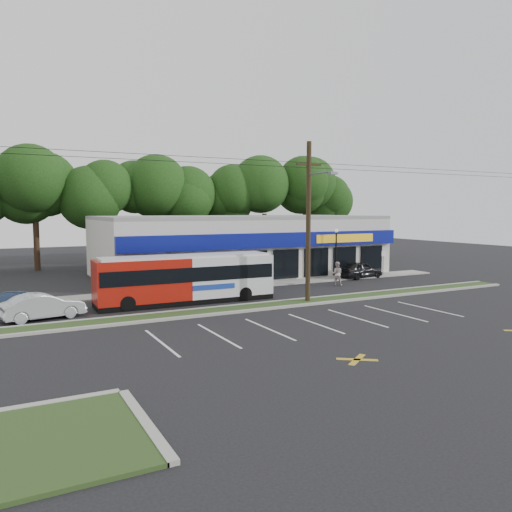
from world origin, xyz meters
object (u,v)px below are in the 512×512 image
at_px(utility_pole, 307,216).
at_px(sign_post, 383,259).
at_px(car_silver, 43,306).
at_px(metrobus, 186,278).
at_px(car_blue, 22,303).
at_px(car_dark, 360,270).
at_px(lamp_post, 336,248).
at_px(pedestrian_b, 337,274).
at_px(pedestrian_a, 241,276).

height_order(utility_pole, sign_post, utility_pole).
distance_m(sign_post, car_silver, 28.64).
distance_m(utility_pole, metrobus, 8.41).
bearing_deg(car_silver, utility_pole, -111.61).
bearing_deg(metrobus, car_blue, 175.43).
bearing_deg(metrobus, car_silver, -172.25).
bearing_deg(car_dark, lamp_post, 75.21).
relative_size(utility_pole, lamp_post, 11.76).
distance_m(metrobus, car_dark, 17.59).
bearing_deg(utility_pole, sign_post, 30.15).
distance_m(sign_post, pedestrian_b, 7.49).
bearing_deg(pedestrian_a, car_silver, 13.15).
relative_size(car_silver, car_blue, 0.95).
relative_size(car_blue, pedestrian_b, 2.42).
bearing_deg(sign_post, utility_pole, -149.85).
xyz_separation_m(metrobus, car_dark, (17.11, 4.00, -0.87)).
distance_m(sign_post, car_dark, 2.77).
height_order(utility_pole, metrobus, utility_pole).
xyz_separation_m(metrobus, pedestrian_b, (12.76, 1.50, -0.67)).
height_order(metrobus, pedestrian_b, metrobus).
bearing_deg(lamp_post, pedestrian_a, -178.09).
bearing_deg(metrobus, car_dark, 14.14).
bearing_deg(utility_pole, pedestrian_a, 96.27).
height_order(utility_pole, lamp_post, utility_pole).
height_order(utility_pole, car_silver, utility_pole).
bearing_deg(lamp_post, car_silver, -167.12).
height_order(lamp_post, pedestrian_a, lamp_post).
xyz_separation_m(lamp_post, pedestrian_b, (-2.00, -2.80, -1.75)).
relative_size(lamp_post, car_blue, 0.95).
bearing_deg(car_silver, car_dark, -90.79).
distance_m(metrobus, pedestrian_b, 12.86).
relative_size(sign_post, pedestrian_a, 1.26).
xyz_separation_m(car_dark, car_silver, (-25.53, -5.00, -0.02)).
relative_size(car_dark, pedestrian_b, 2.31).
height_order(utility_pole, car_blue, utility_pole).
bearing_deg(car_dark, car_blue, 89.14).
xyz_separation_m(lamp_post, car_dark, (2.35, -0.30, -1.95)).
bearing_deg(car_dark, pedestrian_a, 82.47).
height_order(metrobus, car_dark, metrobus).
bearing_deg(pedestrian_b, sign_post, -126.81).
bearing_deg(pedestrian_b, pedestrian_a, 13.34).
relative_size(car_blue, pedestrian_a, 2.52).
bearing_deg(car_silver, metrobus, -95.10).
xyz_separation_m(car_silver, car_blue, (-0.93, 1.91, -0.05)).
bearing_deg(car_dark, utility_pole, 118.22).
relative_size(car_dark, pedestrian_a, 2.41).
xyz_separation_m(utility_pole, car_blue, (-15.93, 4.48, -4.77)).
bearing_deg(utility_pole, pedestrian_b, 39.44).
xyz_separation_m(car_silver, pedestrian_b, (21.17, 2.50, 0.22)).
relative_size(lamp_post, pedestrian_a, 2.41).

